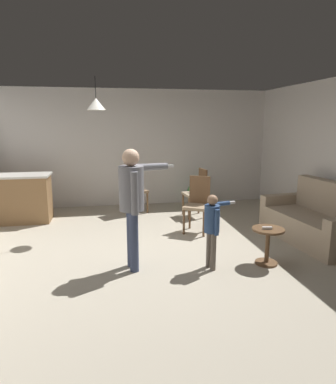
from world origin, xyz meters
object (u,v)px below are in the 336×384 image
object	(u,v)px
potted_plant_corner	(197,191)
dining_chair_near_wall	(198,202)
person_adult	(133,196)
side_table_by_couch	(268,242)
dining_chair_by_counter	(198,191)
couch_floral	(314,222)
dining_chair_centre_back	(133,188)
spare_remote_on_table	(267,228)
kitchen_counter	(18,198)
person_child	(212,223)

from	to	relation	value
potted_plant_corner	dining_chair_near_wall	bearing A→B (deg)	-104.78
potted_plant_corner	person_adult	bearing A→B (deg)	-119.03
side_table_by_couch	potted_plant_corner	world-z (taller)	potted_plant_corner
dining_chair_by_counter	dining_chair_near_wall	size ratio (longest dim) A/B	1.00
couch_floral	dining_chair_centre_back	world-z (taller)	same
person_adult	couch_floral	bearing A→B (deg)	92.35
couch_floral	dining_chair_by_counter	size ratio (longest dim) A/B	1.88
couch_floral	person_adult	bearing A→B (deg)	94.35
potted_plant_corner	spare_remote_on_table	distance (m)	3.32
side_table_by_couch	potted_plant_corner	distance (m)	3.28
dining_chair_by_counter	person_adult	bearing A→B (deg)	140.67
dining_chair_centre_back	potted_plant_corner	xyz separation A→B (m)	(1.50, 0.24, -0.16)
kitchen_counter	person_child	world-z (taller)	person_child
kitchen_counter	dining_chair_by_counter	world-z (taller)	dining_chair_by_counter
couch_floral	person_adult	world-z (taller)	person_adult
dining_chair_by_counter	potted_plant_corner	distance (m)	0.76
potted_plant_corner	couch_floral	bearing A→B (deg)	-62.49
person_adult	spare_remote_on_table	distance (m)	1.87
person_child	dining_chair_centre_back	distance (m)	3.15
kitchen_counter	person_child	xyz separation A→B (m)	(3.10, -2.78, 0.16)
person_adult	dining_chair_near_wall	world-z (taller)	person_adult
dining_chair_centre_back	person_adult	bearing A→B (deg)	-28.84
person_adult	person_child	distance (m)	1.11
kitchen_counter	dining_chair_by_counter	xyz separation A→B (m)	(3.60, -0.22, 0.07)
person_adult	dining_chair_near_wall	bearing A→B (deg)	129.70
couch_floral	dining_chair_centre_back	size ratio (longest dim) A/B	1.88
couch_floral	dining_chair_by_counter	xyz separation A→B (m)	(-1.51, 1.83, 0.21)
person_child	spare_remote_on_table	bearing A→B (deg)	72.36
person_adult	spare_remote_on_table	bearing A→B (deg)	74.99
dining_chair_by_counter	person_child	bearing A→B (deg)	162.50
person_adult	person_child	bearing A→B (deg)	72.00
dining_chair_by_counter	spare_remote_on_table	world-z (taller)	dining_chair_by_counter
person_child	dining_chair_near_wall	distance (m)	1.59
dining_chair_by_counter	spare_remote_on_table	distance (m)	2.62
person_child	spare_remote_on_table	distance (m)	0.77
dining_chair_centre_back	potted_plant_corner	world-z (taller)	dining_chair_centre_back
side_table_by_couch	person_child	xyz separation A→B (m)	(-0.80, 0.00, 0.31)
person_adult	spare_remote_on_table	size ratio (longest dim) A/B	12.47
side_table_by_couch	person_adult	bearing A→B (deg)	174.22
kitchen_counter	side_table_by_couch	size ratio (longest dim) A/B	2.42
side_table_by_couch	person_child	bearing A→B (deg)	179.86
side_table_by_couch	potted_plant_corner	bearing A→B (deg)	92.14
side_table_by_couch	dining_chair_by_counter	xyz separation A→B (m)	(-0.31, 2.56, 0.22)
dining_chair_by_counter	kitchen_counter	bearing A→B (deg)	79.92
dining_chair_by_counter	dining_chair_near_wall	bearing A→B (deg)	158.57
spare_remote_on_table	person_child	bearing A→B (deg)	177.00
person_child	dining_chair_near_wall	size ratio (longest dim) A/B	1.02
potted_plant_corner	person_child	bearing A→B (deg)	-101.73
couch_floral	potted_plant_corner	xyz separation A→B (m)	(-1.32, 2.54, 0.05)
side_table_by_couch	potted_plant_corner	xyz separation A→B (m)	(-0.12, 3.28, 0.06)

